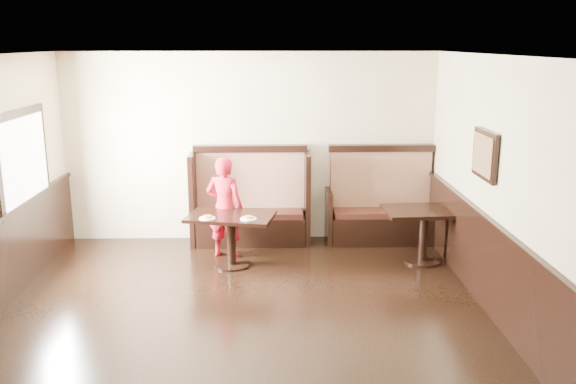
{
  "coord_description": "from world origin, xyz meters",
  "views": [
    {
      "loc": [
        0.32,
        -5.46,
        2.94
      ],
      "look_at": [
        0.53,
        2.35,
        1.0
      ],
      "focal_mm": 38.0,
      "sensor_mm": 36.0,
      "label": 1
    }
  ],
  "objects_px": {
    "table_neighbor": "(424,223)",
    "child": "(225,207)",
    "booth_main": "(251,208)",
    "booth_neighbor": "(381,210)",
    "table_main": "(231,227)"
  },
  "relations": [
    {
      "from": "booth_neighbor",
      "to": "child",
      "type": "height_order",
      "value": "booth_neighbor"
    },
    {
      "from": "table_neighbor",
      "to": "child",
      "type": "distance_m",
      "value": 2.73
    },
    {
      "from": "booth_neighbor",
      "to": "table_neighbor",
      "type": "height_order",
      "value": "booth_neighbor"
    },
    {
      "from": "booth_neighbor",
      "to": "table_main",
      "type": "relative_size",
      "value": 1.34
    },
    {
      "from": "table_main",
      "to": "child",
      "type": "height_order",
      "value": "child"
    },
    {
      "from": "booth_main",
      "to": "booth_neighbor",
      "type": "relative_size",
      "value": 1.06
    },
    {
      "from": "table_neighbor",
      "to": "booth_neighbor",
      "type": "bearing_deg",
      "value": 110.89
    },
    {
      "from": "booth_neighbor",
      "to": "child",
      "type": "distance_m",
      "value": 2.38
    },
    {
      "from": "table_main",
      "to": "table_neighbor",
      "type": "relative_size",
      "value": 1.11
    },
    {
      "from": "booth_neighbor",
      "to": "booth_main",
      "type": "bearing_deg",
      "value": 179.95
    },
    {
      "from": "child",
      "to": "booth_neighbor",
      "type": "bearing_deg",
      "value": -149.14
    },
    {
      "from": "table_neighbor",
      "to": "child",
      "type": "height_order",
      "value": "child"
    },
    {
      "from": "booth_neighbor",
      "to": "table_main",
      "type": "xyz_separation_m",
      "value": [
        -2.18,
        -1.01,
        0.07
      ]
    },
    {
      "from": "table_main",
      "to": "table_neighbor",
      "type": "height_order",
      "value": "table_neighbor"
    },
    {
      "from": "booth_main",
      "to": "booth_neighbor",
      "type": "distance_m",
      "value": 1.95
    }
  ]
}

